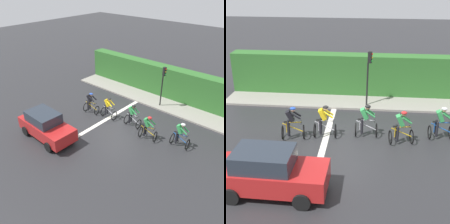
% 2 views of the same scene
% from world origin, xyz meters
% --- Properties ---
extents(ground_plane, '(80.00, 80.00, 0.00)m').
position_xyz_m(ground_plane, '(0.00, 0.00, 0.00)').
color(ground_plane, '#28282B').
extents(sidewalk_kerb, '(2.80, 19.43, 0.12)m').
position_xyz_m(sidewalk_kerb, '(-4.84, 2.00, 0.06)').
color(sidewalk_kerb, gray).
rests_on(sidewalk_kerb, ground).
extents(stone_wall_low, '(0.44, 19.43, 0.69)m').
position_xyz_m(stone_wall_low, '(-5.74, 2.00, 0.35)').
color(stone_wall_low, gray).
rests_on(stone_wall_low, ground).
extents(hedge_wall, '(1.10, 19.43, 2.65)m').
position_xyz_m(hedge_wall, '(-6.04, 2.00, 1.32)').
color(hedge_wall, '#2D6628').
rests_on(hedge_wall, ground).
extents(road_marking_stop_line, '(7.00, 0.30, 0.01)m').
position_xyz_m(road_marking_stop_line, '(0.00, -0.86, 0.00)').
color(road_marking_stop_line, silver).
rests_on(road_marking_stop_line, ground).
extents(cyclist_lead, '(0.73, 1.11, 1.66)m').
position_xyz_m(cyclist_lead, '(-0.41, 4.63, 0.80)').
color(cyclist_lead, black).
rests_on(cyclist_lead, ground).
extents(cyclist_second, '(0.84, 1.17, 1.66)m').
position_xyz_m(cyclist_second, '(0.26, 2.70, 0.80)').
color(cyclist_second, black).
rests_on(cyclist_second, ground).
extents(cyclist_mid, '(0.70, 1.09, 1.66)m').
position_xyz_m(cyclist_mid, '(-0.32, 1.04, 0.80)').
color(cyclist_mid, black).
rests_on(cyclist_mid, ground).
extents(cyclist_fourth, '(0.73, 1.11, 1.66)m').
position_xyz_m(cyclist_fourth, '(-0.04, -0.96, 0.80)').
color(cyclist_fourth, black).
rests_on(cyclist_fourth, ground).
extents(cyclist_trailing, '(0.86, 1.18, 1.66)m').
position_xyz_m(cyclist_trailing, '(0.29, -2.47, 0.80)').
color(cyclist_trailing, black).
rests_on(cyclist_trailing, ground).
extents(car_red, '(1.93, 4.13, 1.76)m').
position_xyz_m(car_red, '(4.43, -2.31, 0.87)').
color(car_red, '#B21E1E').
rests_on(car_red, ground).
extents(traffic_light_near_crossing, '(0.25, 0.31, 3.34)m').
position_xyz_m(traffic_light_near_crossing, '(-4.03, 1.09, 2.22)').
color(traffic_light_near_crossing, black).
rests_on(traffic_light_near_crossing, ground).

